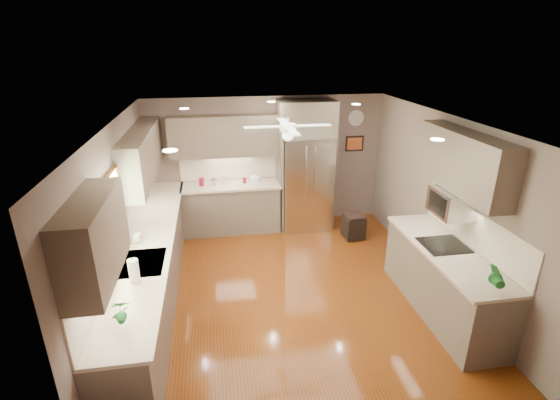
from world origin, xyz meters
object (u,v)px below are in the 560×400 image
object	(u,v)px
potted_plant_left	(118,311)
bowl	(255,181)
canister_a	(202,182)
canister_d	(245,180)
canister_b	(214,182)
canister_c	(224,179)
microwave	(452,203)
stool	(354,226)
paper_towel	(134,271)
soap_bottle	(138,236)
refrigerator	(306,168)
potted_plant_right	(497,277)

from	to	relation	value
potted_plant_left	bowl	size ratio (longest dim) A/B	1.49
canister_a	canister_d	bearing A→B (deg)	1.20
canister_b	canister_d	distance (m)	0.57
canister_c	canister_d	bearing A→B (deg)	-7.35
microwave	stool	size ratio (longest dim) A/B	1.23
stool	paper_towel	bearing A→B (deg)	-145.10
canister_b	potted_plant_left	distance (m)	3.97
canister_d	stool	world-z (taller)	canister_d
canister_c	bowl	bearing A→B (deg)	-2.14
canister_c	soap_bottle	world-z (taller)	canister_c
canister_b	bowl	size ratio (longest dim) A/B	0.68
canister_b	canister_d	size ratio (longest dim) A/B	1.42
soap_bottle	canister_d	bearing A→B (deg)	53.09
canister_a	refrigerator	size ratio (longest dim) A/B	0.06
potted_plant_left	potted_plant_right	world-z (taller)	same
canister_c	microwave	world-z (taller)	microwave
canister_c	potted_plant_left	world-z (taller)	potted_plant_left
canister_d	potted_plant_right	distance (m)	4.60
canister_b	refrigerator	xyz separation A→B (m)	(1.73, -0.03, 0.18)
canister_c	potted_plant_right	xyz separation A→B (m)	(2.74, -3.99, 0.08)
potted_plant_right	canister_b	bearing A→B (deg)	126.86
canister_d	potted_plant_right	bearing A→B (deg)	-59.06
potted_plant_right	bowl	distance (m)	4.52
bowl	canister_b	bearing A→B (deg)	-176.02
potted_plant_left	paper_towel	bearing A→B (deg)	88.96
canister_a	paper_towel	distance (m)	3.19
bowl	stool	world-z (taller)	bowl
microwave	paper_towel	world-z (taller)	microwave
canister_d	refrigerator	bearing A→B (deg)	-2.62
canister_a	refrigerator	xyz separation A→B (m)	(1.96, -0.04, 0.17)
potted_plant_left	canister_c	bearing A→B (deg)	74.03
canister_c	bowl	xyz separation A→B (m)	(0.58, -0.02, -0.06)
canister_a	paper_towel	world-z (taller)	paper_towel
potted_plant_left	paper_towel	distance (m)	0.76
canister_b	refrigerator	size ratio (longest dim) A/B	0.06
canister_d	potted_plant_right	xyz separation A→B (m)	(2.36, -3.94, 0.11)
canister_d	potted_plant_left	distance (m)	4.17
canister_b	potted_plant_right	world-z (taller)	potted_plant_right
stool	potted_plant_right	bearing A→B (deg)	-82.36
bowl	microwave	world-z (taller)	microwave
refrigerator	stool	world-z (taller)	refrigerator
canister_c	paper_towel	world-z (taller)	paper_towel
bowl	stool	size ratio (longest dim) A/B	0.50
potted_plant_right	microwave	bearing A→B (deg)	83.95
soap_bottle	potted_plant_right	size ratio (longest dim) A/B	0.51
canister_d	potted_plant_left	bearing A→B (deg)	-111.11
canister_a	canister_d	size ratio (longest dim) A/B	1.40
microwave	stool	bearing A→B (deg)	105.38
canister_a	paper_towel	xyz separation A→B (m)	(-0.69, -3.12, 0.06)
soap_bottle	microwave	bearing A→B (deg)	-8.65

